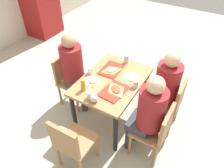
# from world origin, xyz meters

# --- Properties ---
(ground_plane) EXTENTS (10.00, 10.00, 0.02)m
(ground_plane) POSITION_xyz_m (0.00, 0.00, -0.01)
(ground_plane) COLOR #B2AD9E
(main_table) EXTENTS (1.07, 0.77, 0.75)m
(main_table) POSITION_xyz_m (0.00, 0.00, 0.64)
(main_table) COLOR #9E7247
(main_table) RESTS_ON ground_plane
(chair_near_left) EXTENTS (0.40, 0.40, 0.83)m
(chair_near_left) POSITION_xyz_m (-0.27, -0.77, 0.48)
(chair_near_left) COLOR #9E7247
(chair_near_left) RESTS_ON ground_plane
(chair_near_right) EXTENTS (0.40, 0.40, 0.83)m
(chair_near_right) POSITION_xyz_m (0.27, -0.77, 0.48)
(chair_near_right) COLOR #9E7247
(chair_near_right) RESTS_ON ground_plane
(chair_far_side) EXTENTS (0.40, 0.40, 0.83)m
(chair_far_side) POSITION_xyz_m (0.00, 0.77, 0.48)
(chair_far_side) COLOR #9E7247
(chair_far_side) RESTS_ON ground_plane
(chair_left_end) EXTENTS (0.40, 0.40, 0.83)m
(chair_left_end) POSITION_xyz_m (-0.92, 0.00, 0.48)
(chair_left_end) COLOR #9E7247
(chair_left_end) RESTS_ON ground_plane
(person_in_red) EXTENTS (0.32, 0.42, 1.24)m
(person_in_red) POSITION_xyz_m (-0.27, -0.63, 0.73)
(person_in_red) COLOR #383842
(person_in_red) RESTS_ON ground_plane
(person_in_brown_jacket) EXTENTS (0.32, 0.42, 1.24)m
(person_in_brown_jacket) POSITION_xyz_m (0.27, -0.63, 0.73)
(person_in_brown_jacket) COLOR #383842
(person_in_brown_jacket) RESTS_ON ground_plane
(person_far_side) EXTENTS (0.32, 0.42, 1.24)m
(person_far_side) POSITION_xyz_m (-0.00, 0.63, 0.73)
(person_far_side) COLOR #383842
(person_far_side) RESTS_ON ground_plane
(tray_red_near) EXTENTS (0.38, 0.29, 0.02)m
(tray_red_near) POSITION_xyz_m (-0.19, -0.13, 0.76)
(tray_red_near) COLOR red
(tray_red_near) RESTS_ON main_table
(tray_red_far) EXTENTS (0.37, 0.27, 0.02)m
(tray_red_far) POSITION_xyz_m (0.19, 0.12, 0.76)
(tray_red_far) COLOR red
(tray_red_far) RESTS_ON main_table
(paper_plate_center) EXTENTS (0.22, 0.22, 0.01)m
(paper_plate_center) POSITION_xyz_m (-0.16, 0.21, 0.75)
(paper_plate_center) COLOR white
(paper_plate_center) RESTS_ON main_table
(paper_plate_near_edge) EXTENTS (0.22, 0.22, 0.01)m
(paper_plate_near_edge) POSITION_xyz_m (0.16, -0.21, 0.75)
(paper_plate_near_edge) COLOR white
(paper_plate_near_edge) RESTS_ON main_table
(pizza_slice_a) EXTENTS (0.26, 0.28, 0.02)m
(pizza_slice_a) POSITION_xyz_m (-0.16, -0.15, 0.77)
(pizza_slice_a) COLOR #DBAD60
(pizza_slice_a) RESTS_ON tray_red_near
(pizza_slice_b) EXTENTS (0.26, 0.26, 0.02)m
(pizza_slice_b) POSITION_xyz_m (0.16, 0.10, 0.77)
(pizza_slice_b) COLOR tan
(pizza_slice_b) RESTS_ON tray_red_far
(pizza_slice_c) EXTENTS (0.24, 0.23, 0.02)m
(pizza_slice_c) POSITION_xyz_m (-0.15, 0.20, 0.76)
(pizza_slice_c) COLOR tan
(pizza_slice_c) RESTS_ON paper_plate_center
(pizza_slice_d) EXTENTS (0.24, 0.21, 0.02)m
(pizza_slice_d) POSITION_xyz_m (0.14, -0.24, 0.76)
(pizza_slice_d) COLOR #DBAD60
(pizza_slice_d) RESTS_ON paper_plate_near_edge
(plastic_cup_a) EXTENTS (0.07, 0.07, 0.10)m
(plastic_cup_a) POSITION_xyz_m (-0.03, 0.33, 0.80)
(plastic_cup_a) COLOR white
(plastic_cup_a) RESTS_ON main_table
(plastic_cup_b) EXTENTS (0.07, 0.07, 0.10)m
(plastic_cup_b) POSITION_xyz_m (0.03, -0.33, 0.80)
(plastic_cup_b) COLOR white
(plastic_cup_b) RESTS_ON main_table
(plastic_cup_c) EXTENTS (0.07, 0.07, 0.10)m
(plastic_cup_c) POSITION_xyz_m (-0.43, 0.06, 0.80)
(plastic_cup_c) COLOR white
(plastic_cup_c) RESTS_ON main_table
(soda_can) EXTENTS (0.07, 0.07, 0.12)m
(soda_can) POSITION_xyz_m (0.45, 0.02, 0.81)
(soda_can) COLOR #B7BCC6
(soda_can) RESTS_ON main_table
(condiment_bottle) EXTENTS (0.06, 0.06, 0.16)m
(condiment_bottle) POSITION_xyz_m (-0.35, 0.21, 0.83)
(condiment_bottle) COLOR orange
(condiment_bottle) RESTS_ON main_table
(foil_bundle) EXTENTS (0.10, 0.10, 0.10)m
(foil_bundle) POSITION_xyz_m (-0.45, -0.02, 0.80)
(foil_bundle) COLOR silver
(foil_bundle) RESTS_ON main_table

